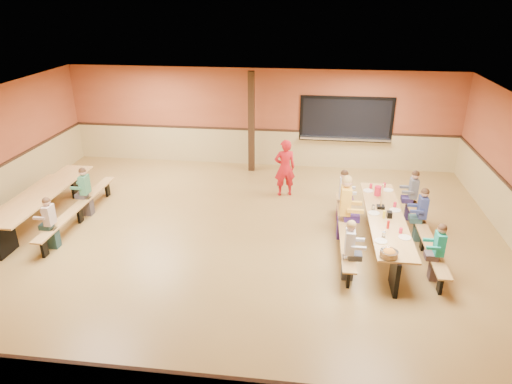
# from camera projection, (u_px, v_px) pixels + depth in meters

# --- Properties ---
(ground) EXTENTS (12.00, 12.00, 0.00)m
(ground) POSITION_uv_depth(u_px,v_px,m) (234.00, 241.00, 10.09)
(ground) COLOR olive
(ground) RESTS_ON ground
(room_envelope) EXTENTS (12.04, 10.04, 3.02)m
(room_envelope) POSITION_uv_depth(u_px,v_px,m) (233.00, 213.00, 9.82)
(room_envelope) COLOR #9C4C2D
(room_envelope) RESTS_ON ground
(kitchen_pass_through) EXTENTS (2.78, 0.28, 1.38)m
(kitchen_pass_through) POSITION_uv_depth(u_px,v_px,m) (346.00, 121.00, 13.70)
(kitchen_pass_through) COLOR black
(kitchen_pass_through) RESTS_ON ground
(structural_post) EXTENTS (0.18, 0.18, 3.00)m
(structural_post) POSITION_uv_depth(u_px,v_px,m) (251.00, 123.00, 13.51)
(structural_post) COLOR black
(structural_post) RESTS_ON ground
(cafeteria_table_main) EXTENTS (1.91, 3.70, 0.74)m
(cafeteria_table_main) POSITION_uv_depth(u_px,v_px,m) (385.00, 225.00, 9.65)
(cafeteria_table_main) COLOR #B68748
(cafeteria_table_main) RESTS_ON ground
(cafeteria_table_second) EXTENTS (1.91, 3.70, 0.74)m
(cafeteria_table_second) POSITION_uv_depth(u_px,v_px,m) (45.00, 200.00, 10.80)
(cafeteria_table_second) COLOR #B68748
(cafeteria_table_second) RESTS_ON ground
(seated_child_white_left) EXTENTS (0.37, 0.30, 1.21)m
(seated_child_white_left) POSITION_uv_depth(u_px,v_px,m) (349.00, 250.00, 8.55)
(seated_child_white_left) COLOR silver
(seated_child_white_left) RESTS_ON ground
(seated_adult_yellow) EXTENTS (0.49, 0.40, 1.45)m
(seated_adult_yellow) POSITION_uv_depth(u_px,v_px,m) (345.00, 208.00, 9.96)
(seated_adult_yellow) COLOR yellow
(seated_adult_yellow) RESTS_ON ground
(seated_child_grey_left) EXTENTS (0.38, 0.31, 1.24)m
(seated_child_grey_left) POSITION_uv_depth(u_px,v_px,m) (343.00, 195.00, 10.83)
(seated_child_grey_left) COLOR silver
(seated_child_grey_left) RESTS_ON ground
(seated_child_teal_right) EXTENTS (0.35, 0.28, 1.16)m
(seated_child_teal_right) POSITION_uv_depth(u_px,v_px,m) (438.00, 253.00, 8.52)
(seated_child_teal_right) COLOR #158F78
(seated_child_teal_right) RESTS_ON ground
(seated_child_navy_right) EXTENTS (0.37, 0.31, 1.22)m
(seated_child_navy_right) POSITION_uv_depth(u_px,v_px,m) (421.00, 215.00, 9.90)
(seated_child_navy_right) COLOR navy
(seated_child_navy_right) RESTS_ON ground
(seated_child_char_right) EXTENTS (0.38, 0.31, 1.23)m
(seated_child_char_right) POSITION_uv_depth(u_px,v_px,m) (413.00, 196.00, 10.84)
(seated_child_char_right) COLOR #54575F
(seated_child_char_right) RESTS_ON ground
(seated_child_green_sec) EXTENTS (0.37, 0.30, 1.21)m
(seated_child_green_sec) POSITION_uv_depth(u_px,v_px,m) (86.00, 192.00, 11.06)
(seated_child_green_sec) COLOR #3C7E58
(seated_child_green_sec) RESTS_ON ground
(seated_child_tan_sec) EXTENTS (0.34, 0.28, 1.16)m
(seated_child_tan_sec) POSITION_uv_depth(u_px,v_px,m) (51.00, 223.00, 9.61)
(seated_child_tan_sec) COLOR #B29B8D
(seated_child_tan_sec) RESTS_ON ground
(standing_woman) EXTENTS (0.64, 0.51, 1.55)m
(standing_woman) POSITION_uv_depth(u_px,v_px,m) (285.00, 168.00, 12.09)
(standing_woman) COLOR red
(standing_woman) RESTS_ON ground
(punch_pitcher) EXTENTS (0.16, 0.16, 0.22)m
(punch_pitcher) POSITION_uv_depth(u_px,v_px,m) (378.00, 191.00, 10.50)
(punch_pitcher) COLOR red
(punch_pitcher) RESTS_ON cafeteria_table_main
(chip_bowl) EXTENTS (0.32, 0.32, 0.15)m
(chip_bowl) POSITION_uv_depth(u_px,v_px,m) (389.00, 253.00, 8.05)
(chip_bowl) COLOR orange
(chip_bowl) RESTS_ON cafeteria_table_main
(napkin_dispenser) EXTENTS (0.10, 0.14, 0.13)m
(napkin_dispenser) POSITION_uv_depth(u_px,v_px,m) (389.00, 215.00, 9.48)
(napkin_dispenser) COLOR black
(napkin_dispenser) RESTS_ON cafeteria_table_main
(condiment_mustard) EXTENTS (0.06, 0.06, 0.17)m
(condiment_mustard) POSITION_uv_depth(u_px,v_px,m) (384.00, 214.00, 9.44)
(condiment_mustard) COLOR yellow
(condiment_mustard) RESTS_ON cafeteria_table_main
(condiment_ketchup) EXTENTS (0.06, 0.06, 0.17)m
(condiment_ketchup) POSITION_uv_depth(u_px,v_px,m) (388.00, 225.00, 9.03)
(condiment_ketchup) COLOR #B2140F
(condiment_ketchup) RESTS_ON cafeteria_table_main
(table_paddle) EXTENTS (0.16, 0.16, 0.56)m
(table_paddle) POSITION_uv_depth(u_px,v_px,m) (381.00, 202.00, 9.86)
(table_paddle) COLOR black
(table_paddle) RESTS_ON cafeteria_table_main
(place_settings) EXTENTS (0.65, 3.30, 0.11)m
(place_settings) POSITION_uv_depth(u_px,v_px,m) (386.00, 214.00, 9.54)
(place_settings) COLOR beige
(place_settings) RESTS_ON cafeteria_table_main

